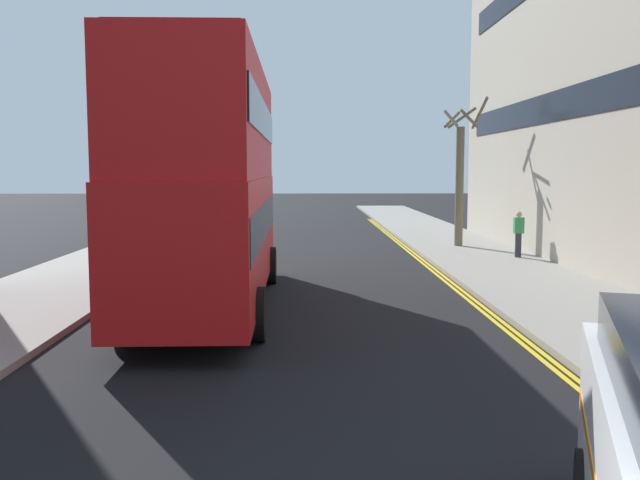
% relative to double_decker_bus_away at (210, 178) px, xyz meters
% --- Properties ---
extents(sidewalk_right, '(4.00, 80.00, 0.14)m').
position_rel_double_decker_bus_away_xyz_m(sidewalk_right, '(8.50, 2.88, -2.96)').
color(sidewalk_right, gray).
rests_on(sidewalk_right, ground).
extents(sidewalk_left, '(4.00, 80.00, 0.14)m').
position_rel_double_decker_bus_away_xyz_m(sidewalk_left, '(-4.50, 2.88, -2.96)').
color(sidewalk_left, gray).
rests_on(sidewalk_left, ground).
extents(kerb_line_outer, '(0.10, 56.00, 0.01)m').
position_rel_double_decker_bus_away_xyz_m(kerb_line_outer, '(6.40, 0.88, -3.03)').
color(kerb_line_outer, yellow).
rests_on(kerb_line_outer, ground).
extents(kerb_line_inner, '(0.10, 56.00, 0.01)m').
position_rel_double_decker_bus_away_xyz_m(kerb_line_inner, '(6.24, 0.88, -3.03)').
color(kerb_line_inner, yellow).
rests_on(kerb_line_inner, ground).
extents(double_decker_bus_away, '(2.90, 10.84, 5.64)m').
position_rel_double_decker_bus_away_xyz_m(double_decker_bus_away, '(0.00, 0.00, 0.00)').
color(double_decker_bus_away, red).
rests_on(double_decker_bus_away, ground).
extents(pedestrian_far, '(0.34, 0.22, 1.62)m').
position_rel_double_decker_bus_away_xyz_m(pedestrian_far, '(9.71, 8.03, -2.04)').
color(pedestrian_far, '#2D2D38').
rests_on(pedestrian_far, sidewalk_right).
extents(street_tree_near, '(1.61, 1.61, 5.92)m').
position_rel_double_decker_bus_away_xyz_m(street_tree_near, '(8.44, 11.82, -0.07)').
color(street_tree_near, '#6B6047').
rests_on(street_tree_near, sidewalk_right).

